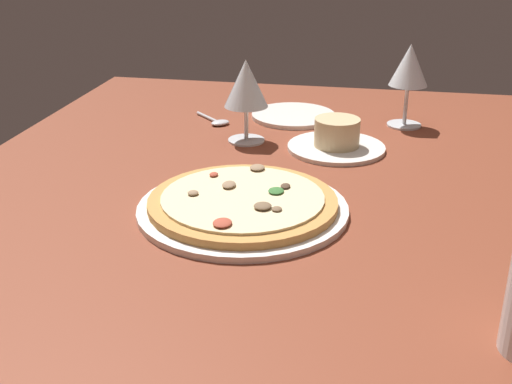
# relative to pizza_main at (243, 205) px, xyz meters

# --- Properties ---
(dining_table) EXTENTS (1.50, 1.10, 0.04)m
(dining_table) POSITION_rel_pizza_main_xyz_m (-0.02, 0.04, -0.03)
(dining_table) COLOR brown
(dining_table) RESTS_ON ground
(pizza_main) EXTENTS (0.31, 0.31, 0.03)m
(pizza_main) POSITION_rel_pizza_main_xyz_m (0.00, 0.00, 0.00)
(pizza_main) COLOR white
(pizza_main) RESTS_ON dining_table
(ramekin_on_saucer) EXTENTS (0.18, 0.18, 0.06)m
(ramekin_on_saucer) POSITION_rel_pizza_main_xyz_m (-0.30, 0.11, 0.01)
(ramekin_on_saucer) COLOR silver
(ramekin_on_saucer) RESTS_ON dining_table
(wine_glass_far) EXTENTS (0.08, 0.08, 0.17)m
(wine_glass_far) POSITION_rel_pizza_main_xyz_m (-0.47, 0.24, 0.11)
(wine_glass_far) COLOR silver
(wine_glass_far) RESTS_ON dining_table
(wine_glass_near) EXTENTS (0.08, 0.08, 0.16)m
(wine_glass_near) POSITION_rel_pizza_main_xyz_m (-0.32, -0.06, 0.10)
(wine_glass_near) COLOR silver
(wine_glass_near) RESTS_ON dining_table
(side_plate) EXTENTS (0.18, 0.18, 0.01)m
(side_plate) POSITION_rel_pizza_main_xyz_m (-0.49, 0.01, -0.01)
(side_plate) COLOR silver
(side_plate) RESTS_ON dining_table
(spoon) EXTENTS (0.09, 0.09, 0.01)m
(spoon) POSITION_rel_pizza_main_xyz_m (-0.42, -0.14, -0.01)
(spoon) COLOR silver
(spoon) RESTS_ON dining_table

